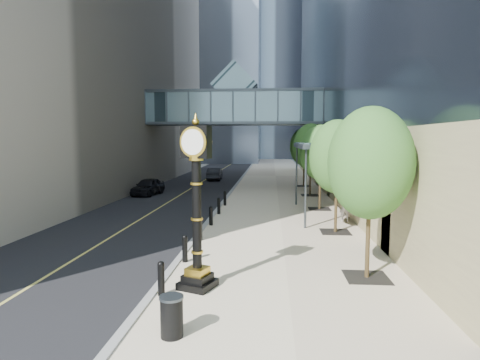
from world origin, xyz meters
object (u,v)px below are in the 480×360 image
object	(u,v)px
street_clock	(197,216)
car_near	(148,186)
car_far	(215,174)
pedestrian	(345,207)
trash_bin	(172,318)

from	to	relation	value
street_clock	car_near	xyz separation A→B (m)	(-7.90, 20.36, -1.57)
car_near	car_far	distance (m)	13.19
pedestrian	car_far	world-z (taller)	pedestrian
car_far	car_near	bearing A→B (deg)	71.54
trash_bin	car_far	world-z (taller)	car_far
trash_bin	car_near	size ratio (longest dim) A/B	0.22
pedestrian	street_clock	bearing A→B (deg)	65.42
street_clock	car_far	size ratio (longest dim) A/B	1.24
street_clock	car_near	bearing A→B (deg)	132.38
street_clock	pedestrian	distance (m)	12.18
pedestrian	car_near	distance (m)	17.35
street_clock	car_far	world-z (taller)	street_clock
car_near	car_far	size ratio (longest dim) A/B	0.98
street_clock	car_far	xyz separation A→B (m)	(-4.14, 33.01, -1.58)
trash_bin	car_far	size ratio (longest dim) A/B	0.22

